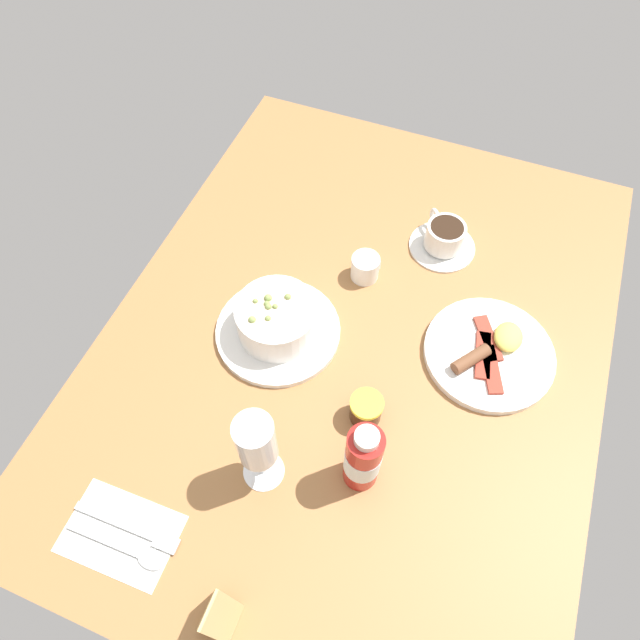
% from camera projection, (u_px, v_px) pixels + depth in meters
% --- Properties ---
extents(ground_plane, '(1.10, 0.84, 0.03)m').
position_uv_depth(ground_plane, '(355.00, 342.00, 1.00)').
color(ground_plane, '#9E6B3D').
extents(porridge_bowl, '(0.22, 0.22, 0.09)m').
position_uv_depth(porridge_bowl, '(277.00, 321.00, 0.96)').
color(porridge_bowl, white).
rests_on(porridge_bowl, ground_plane).
extents(cutlery_setting, '(0.11, 0.17, 0.01)m').
position_uv_depth(cutlery_setting, '(123.00, 535.00, 0.81)').
color(cutlery_setting, white).
rests_on(cutlery_setting, ground_plane).
extents(coffee_cup, '(0.13, 0.13, 0.06)m').
position_uv_depth(coffee_cup, '(444.00, 238.00, 1.08)').
color(coffee_cup, white).
rests_on(coffee_cup, ground_plane).
extents(creamer_jug, '(0.05, 0.06, 0.06)m').
position_uv_depth(creamer_jug, '(366.00, 267.00, 1.04)').
color(creamer_jug, white).
rests_on(creamer_jug, ground_plane).
extents(wine_glass, '(0.06, 0.06, 0.18)m').
position_uv_depth(wine_glass, '(256.00, 443.00, 0.76)').
color(wine_glass, white).
rests_on(wine_glass, ground_plane).
extents(jam_jar, '(0.05, 0.05, 0.05)m').
position_uv_depth(jam_jar, '(366.00, 409.00, 0.89)').
color(jam_jar, '#401F0F').
rests_on(jam_jar, ground_plane).
extents(sauce_bottle_red, '(0.05, 0.05, 0.16)m').
position_uv_depth(sauce_bottle_red, '(363.00, 458.00, 0.80)').
color(sauce_bottle_red, '#B21E19').
rests_on(sauce_bottle_red, ground_plane).
extents(breakfast_plate, '(0.22, 0.22, 0.04)m').
position_uv_depth(breakfast_plate, '(490.00, 352.00, 0.96)').
color(breakfast_plate, white).
rests_on(breakfast_plate, ground_plane).
extents(menu_card, '(0.05, 0.05, 0.10)m').
position_uv_depth(menu_card, '(215.00, 614.00, 0.71)').
color(menu_card, tan).
rests_on(menu_card, ground_plane).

